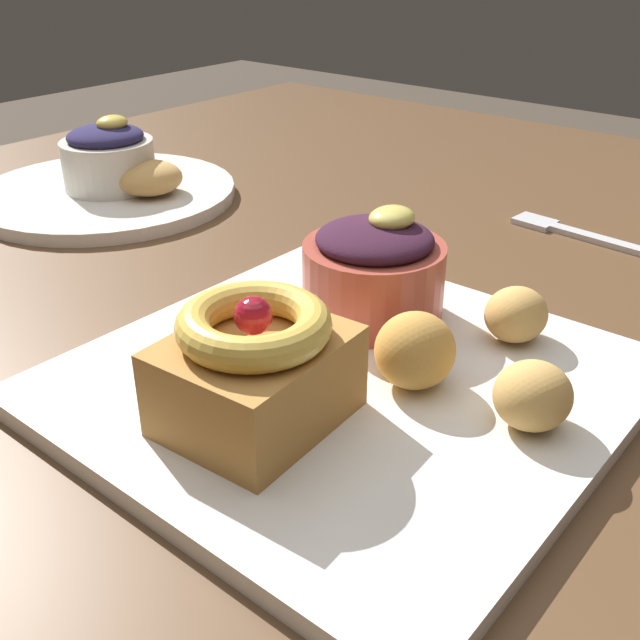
{
  "coord_description": "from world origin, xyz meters",
  "views": [
    {
      "loc": [
        -0.36,
        -0.42,
        0.97
      ],
      "look_at": [
        -0.07,
        -0.18,
        0.77
      ],
      "focal_mm": 42.19,
      "sensor_mm": 36.0,
      "label": 1
    }
  ],
  "objects": [
    {
      "name": "dining_table",
      "position": [
        0.0,
        0.0,
        0.63
      ],
      "size": [
        1.23,
        0.91,
        0.73
      ],
      "color": "brown",
      "rests_on": "ground_plane"
    },
    {
      "name": "front_plate",
      "position": [
        -0.07,
        -0.2,
        0.74
      ],
      "size": [
        0.29,
        0.29,
        0.01
      ],
      "primitive_type": "cube",
      "color": "white",
      "rests_on": "dining_table"
    },
    {
      "name": "cake_slice",
      "position": [
        -0.13,
        -0.19,
        0.77
      ],
      "size": [
        0.1,
        0.08,
        0.07
      ],
      "rotation": [
        0.0,
        0.0,
        0.07
      ],
      "color": "#B77F3D",
      "rests_on": "front_plate"
    },
    {
      "name": "berry_ramekin",
      "position": [
        0.0,
        -0.17,
        0.77
      ],
      "size": [
        0.09,
        0.09,
        0.07
      ],
      "color": "#B24C3D",
      "rests_on": "front_plate"
    },
    {
      "name": "fritter_front",
      "position": [
        -0.05,
        -0.24,
        0.76
      ],
      "size": [
        0.05,
        0.04,
        0.04
      ],
      "primitive_type": "ellipsoid",
      "color": "gold",
      "rests_on": "front_plate"
    },
    {
      "name": "fritter_middle",
      "position": [
        -0.05,
        -0.3,
        0.76
      ],
      "size": [
        0.04,
        0.04,
        0.04
      ],
      "primitive_type": "ellipsoid",
      "color": "tan",
      "rests_on": "front_plate"
    },
    {
      "name": "fritter_back",
      "position": [
        0.03,
        -0.25,
        0.76
      ],
      "size": [
        0.04,
        0.04,
        0.03
      ],
      "primitive_type": "ellipsoid",
      "color": "tan",
      "rests_on": "front_plate"
    },
    {
      "name": "back_plate",
      "position": [
        0.05,
        0.19,
        0.74
      ],
      "size": [
        0.25,
        0.25,
        0.01
      ],
      "primitive_type": "cylinder",
      "color": "white",
      "rests_on": "dining_table"
    },
    {
      "name": "back_ramekin",
      "position": [
        0.05,
        0.19,
        0.77
      ],
      "size": [
        0.09,
        0.09,
        0.07
      ],
      "color": "silver",
      "rests_on": "back_plate"
    },
    {
      "name": "back_pastry",
      "position": [
        0.07,
        0.14,
        0.76
      ],
      "size": [
        0.06,
        0.06,
        0.03
      ],
      "primitive_type": "ellipsoid",
      "color": "tan",
      "rests_on": "back_plate"
    },
    {
      "name": "fork",
      "position": [
        0.25,
        -0.2,
        0.73
      ],
      "size": [
        0.03,
        0.13,
        0.0
      ],
      "rotation": [
        0.0,
        0.0,
        1.49
      ],
      "color": "silver",
      "rests_on": "dining_table"
    }
  ]
}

